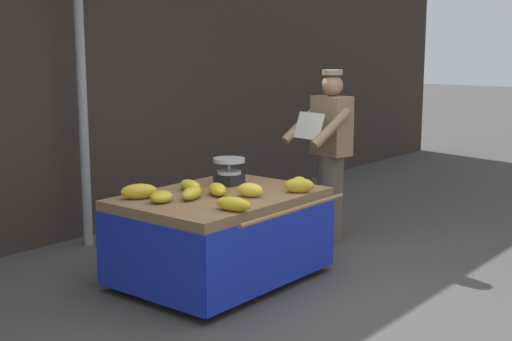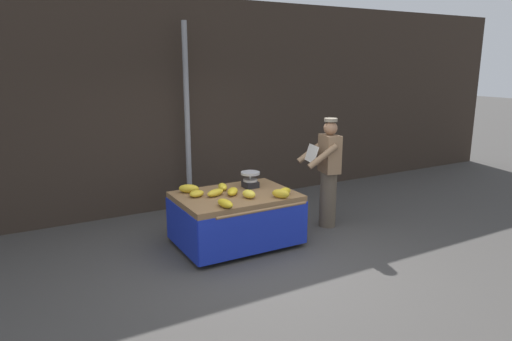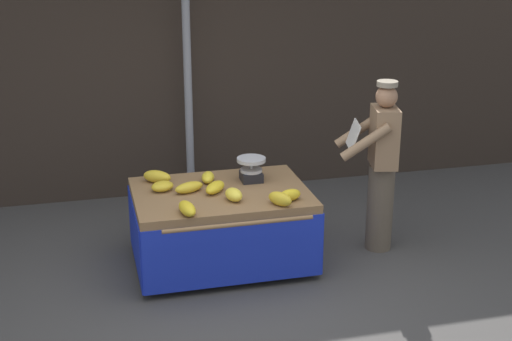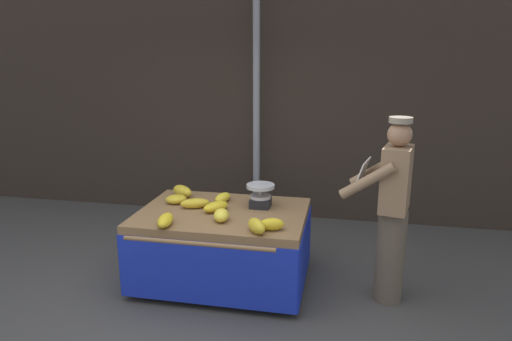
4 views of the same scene
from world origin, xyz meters
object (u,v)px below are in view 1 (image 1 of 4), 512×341
Objects in this scene: banana_bunch_0 at (233,204)px; weighing_scale at (229,171)px; banana_bunch_4 at (139,191)px; banana_bunch_2 at (217,189)px; banana_bunch_8 at (190,185)px; banana_bunch_7 at (192,193)px; street_pole at (82,83)px; vendor_person at (330,156)px; banana_cart at (220,217)px; banana_bunch_5 at (299,185)px; banana_bunch_3 at (250,190)px; banana_bunch_1 at (162,197)px; banana_bunch_6 at (299,183)px.

weighing_scale is at bearing 42.76° from banana_bunch_0.
banana_bunch_2 is at bearing -38.80° from banana_bunch_4.
banana_bunch_8 is at bearing 66.96° from banana_bunch_0.
banana_bunch_2 is at bearing -14.63° from banana_bunch_7.
vendor_person is (1.60, -1.79, -0.72)m from street_pole.
banana_bunch_8 is (-0.01, 0.30, -0.00)m from banana_bunch_2.
banana_bunch_0 reaches higher than banana_cart.
banana_bunch_5 is at bearing -82.00° from weighing_scale.
banana_bunch_0 is (-0.73, -0.68, -0.07)m from weighing_scale.
banana_bunch_4 is (-0.61, 0.64, 0.00)m from banana_bunch_3.
banana_bunch_4 is at bearing 95.01° from banana_bunch_1.
banana_bunch_1 is 0.99× the size of banana_bunch_3.
banana_cart is 7.57× the size of banana_bunch_3.
banana_bunch_1 is 0.26m from banana_bunch_7.
banana_bunch_6 is (0.55, -0.40, 0.25)m from banana_cart.
banana_bunch_7 is at bearing -165.83° from weighing_scale.
street_pole is at bearing 80.32° from banana_bunch_0.
banana_bunch_2 is at bearing 148.72° from banana_bunch_6.
banana_bunch_5 reaches higher than banana_cart.
banana_bunch_3 is at bearing -87.82° from street_pole.
banana_bunch_3 is (0.08, -2.02, -0.79)m from street_pole.
street_pole is 1.68m from banana_bunch_8.
banana_bunch_8 reaches higher than banana_bunch_1.
banana_bunch_1 is at bearing 157.41° from banana_bunch_7.
banana_bunch_1 is 1.15m from banana_bunch_5.
banana_cart is 0.38m from banana_bunch_3.
vendor_person is (1.52, 0.23, 0.07)m from banana_bunch_3.
banana_bunch_7 is at bearing -133.16° from banana_bunch_8.
street_pole is at bearing 92.18° from banana_bunch_3.
banana_bunch_1 is 0.77× the size of banana_bunch_2.
banana_bunch_0 is 0.87m from banana_bunch_4.
banana_bunch_7 is 1.18× the size of banana_bunch_8.
vendor_person is (1.58, -0.04, 0.33)m from banana_cart.
banana_bunch_5 is 1.23m from vendor_person.
banana_bunch_7 is (-0.85, 0.43, -0.00)m from banana_bunch_6.
banana_bunch_0 is at bearing -100.89° from banana_bunch_7.
street_pole is 2.36m from banana_bunch_6.
street_pole is 11.35× the size of banana_bunch_2.
banana_bunch_5 is at bearing -35.46° from banana_bunch_7.
weighing_scale is 0.88m from banana_bunch_1.
street_pole is at bearing 68.71° from banana_bunch_4.
banana_bunch_2 is at bearing -18.72° from banana_bunch_1.
banana_bunch_6 is at bearing -160.96° from vendor_person.
street_pole is 1.86× the size of vendor_person.
banana_bunch_4 reaches higher than banana_bunch_8.
banana_bunch_2 is 0.30m from banana_bunch_8.
banana_bunch_1 is at bearing 161.28° from banana_bunch_2.
banana_bunch_3 is 1.54m from vendor_person.
banana_bunch_1 is 0.75× the size of banana_bunch_4.
banana_bunch_6 is at bearing -46.93° from banana_bunch_8.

